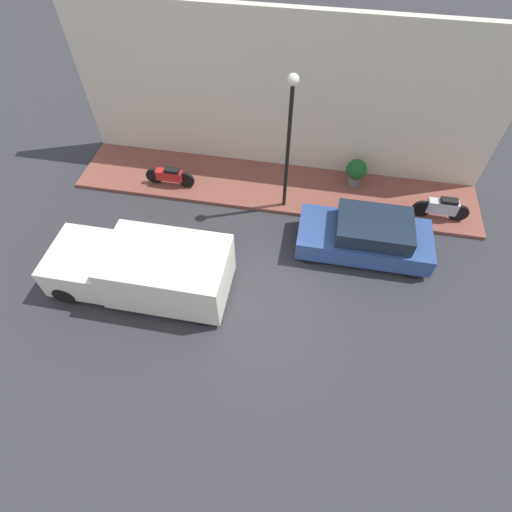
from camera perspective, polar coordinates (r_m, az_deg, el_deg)
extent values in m
plane|color=#2D2D33|center=(11.81, -1.14, -6.83)|extent=(60.00, 60.00, 0.00)
cube|color=brown|center=(15.03, 2.62, 9.86)|extent=(2.56, 14.56, 0.13)
cube|color=beige|center=(14.58, 3.95, 21.63)|extent=(0.30, 14.56, 5.60)
cube|color=#2D4784|center=(13.06, 15.08, 2.36)|extent=(1.83, 4.12, 0.67)
cube|color=#192333|center=(12.66, 16.56, 4.01)|extent=(1.61, 2.27, 0.53)
cylinder|color=black|center=(12.56, 7.78, 0.14)|extent=(0.20, 0.66, 0.66)
cylinder|color=black|center=(13.61, 8.41, 5.29)|extent=(0.20, 0.66, 0.66)
cylinder|color=black|center=(13.02, 21.69, -1.81)|extent=(0.20, 0.66, 0.66)
cylinder|color=black|center=(14.04, 21.30, 3.32)|extent=(0.20, 0.66, 0.66)
cube|color=silver|center=(11.58, -12.38, -2.16)|extent=(2.10, 3.39, 1.51)
cube|color=silver|center=(12.80, -23.22, -0.95)|extent=(1.99, 1.83, 1.05)
cube|color=#192333|center=(12.73, -24.70, 0.05)|extent=(1.78, 1.00, 0.42)
cylinder|color=black|center=(12.84, -25.64, -4.95)|extent=(0.22, 0.67, 0.67)
cylinder|color=black|center=(13.69, -22.37, 1.29)|extent=(0.22, 0.67, 0.67)
cylinder|color=black|center=(11.32, -7.96, -8.51)|extent=(0.22, 0.67, 0.67)
cylinder|color=black|center=(12.27, -5.72, -1.21)|extent=(0.22, 0.67, 0.67)
cube|color=#B7B7BF|center=(14.80, 25.06, 6.38)|extent=(0.30, 0.98, 0.47)
cube|color=black|center=(14.65, 25.94, 7.10)|extent=(0.27, 0.53, 0.12)
cylinder|color=black|center=(14.75, 22.62, 6.28)|extent=(0.10, 0.64, 0.64)
cylinder|color=black|center=(15.11, 26.97, 5.49)|extent=(0.10, 0.64, 0.64)
cube|color=#B21E1E|center=(15.05, -12.26, 11.23)|extent=(0.30, 0.97, 0.37)
cube|color=black|center=(14.85, -11.93, 11.90)|extent=(0.27, 0.53, 0.12)
cylinder|color=black|center=(15.35, -14.33, 11.00)|extent=(0.10, 0.61, 0.61)
cylinder|color=black|center=(14.94, -9.95, 10.64)|extent=(0.10, 0.61, 0.61)
cylinder|color=black|center=(12.82, 4.55, 14.56)|extent=(0.12, 0.12, 4.46)
sphere|color=silver|center=(11.58, 5.33, 23.80)|extent=(0.33, 0.33, 0.33)
cylinder|color=slate|center=(15.34, 13.82, 10.51)|extent=(0.42, 0.42, 0.38)
sphere|color=#195123|center=(15.04, 14.17, 11.88)|extent=(0.73, 0.73, 0.73)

